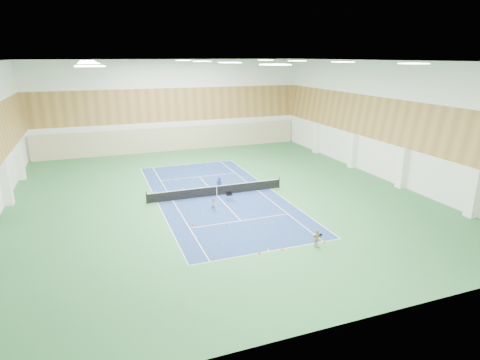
% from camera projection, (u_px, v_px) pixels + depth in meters
% --- Properties ---
extents(ground, '(40.00, 40.00, 0.00)m').
position_uv_depth(ground, '(217.00, 195.00, 37.21)').
color(ground, '#2D6A3A').
rests_on(ground, ground).
extents(room_shell, '(36.00, 40.00, 12.00)m').
position_uv_depth(room_shell, '(216.00, 132.00, 35.44)').
color(room_shell, white).
rests_on(room_shell, ground).
extents(wood_cladding, '(36.00, 40.00, 8.00)m').
position_uv_depth(wood_cladding, '(215.00, 109.00, 34.84)').
color(wood_cladding, '#A0733B').
rests_on(wood_cladding, room_shell).
extents(ceiling_light_grid, '(21.40, 25.40, 0.06)m').
position_uv_depth(ceiling_light_grid, '(214.00, 62.00, 33.68)').
color(ceiling_light_grid, white).
rests_on(ceiling_light_grid, room_shell).
extents(court_surface, '(10.97, 23.77, 0.01)m').
position_uv_depth(court_surface, '(217.00, 195.00, 37.21)').
color(court_surface, navy).
rests_on(court_surface, ground).
extents(tennis_balls_scatter, '(10.57, 22.77, 0.07)m').
position_uv_depth(tennis_balls_scatter, '(217.00, 195.00, 37.20)').
color(tennis_balls_scatter, yellow).
rests_on(tennis_balls_scatter, ground).
extents(tennis_net, '(12.80, 0.10, 1.10)m').
position_uv_depth(tennis_net, '(217.00, 190.00, 37.05)').
color(tennis_net, black).
rests_on(tennis_net, ground).
extents(back_curtain, '(35.40, 0.16, 3.20)m').
position_uv_depth(back_curtain, '(174.00, 139.00, 54.43)').
color(back_curtain, '#C6B793').
rests_on(back_curtain, ground).
extents(coach, '(0.63, 0.48, 1.57)m').
position_uv_depth(coach, '(219.00, 185.00, 37.66)').
color(coach, navy).
rests_on(coach, ground).
extents(child_court, '(0.58, 0.47, 1.13)m').
position_uv_depth(child_court, '(214.00, 204.00, 33.38)').
color(child_court, '#95969E').
rests_on(child_court, ground).
extents(child_apron, '(0.81, 0.44, 1.30)m').
position_uv_depth(child_apron, '(317.00, 239.00, 26.94)').
color(child_apron, tan).
rests_on(child_apron, ground).
extents(ball_cart, '(0.54, 0.54, 0.84)m').
position_uv_depth(ball_cart, '(229.00, 196.00, 35.68)').
color(ball_cart, black).
rests_on(ball_cart, ground).
extents(cone_svc_a, '(0.20, 0.20, 0.22)m').
position_uv_depth(cone_svc_a, '(193.00, 225.00, 30.48)').
color(cone_svc_a, '#DB4C0B').
rests_on(cone_svc_a, ground).
extents(cone_svc_b, '(0.17, 0.17, 0.19)m').
position_uv_depth(cone_svc_b, '(227.00, 225.00, 30.48)').
color(cone_svc_b, '#DC430B').
rests_on(cone_svc_b, ground).
extents(cone_svc_c, '(0.17, 0.17, 0.19)m').
position_uv_depth(cone_svc_c, '(261.00, 219.00, 31.57)').
color(cone_svc_c, '#FF510D').
rests_on(cone_svc_c, ground).
extents(cone_svc_d, '(0.20, 0.20, 0.22)m').
position_uv_depth(cone_svc_d, '(275.00, 212.00, 32.98)').
color(cone_svc_d, '#FF4C0D').
rests_on(cone_svc_d, ground).
extents(cone_base_a, '(0.19, 0.19, 0.20)m').
position_uv_depth(cone_base_a, '(215.00, 256.00, 25.74)').
color(cone_base_a, '#FF410D').
rests_on(cone_base_a, ground).
extents(cone_base_b, '(0.21, 0.21, 0.23)m').
position_uv_depth(cone_base_b, '(260.00, 253.00, 26.16)').
color(cone_base_b, '#D5500B').
rests_on(cone_base_b, ground).
extents(cone_base_c, '(0.18, 0.18, 0.20)m').
position_uv_depth(cone_base_c, '(282.00, 249.00, 26.66)').
color(cone_base_c, orange).
rests_on(cone_base_c, ground).
extents(cone_base_d, '(0.20, 0.20, 0.22)m').
position_uv_depth(cone_base_d, '(324.00, 242.00, 27.65)').
color(cone_base_d, orange).
rests_on(cone_base_d, ground).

